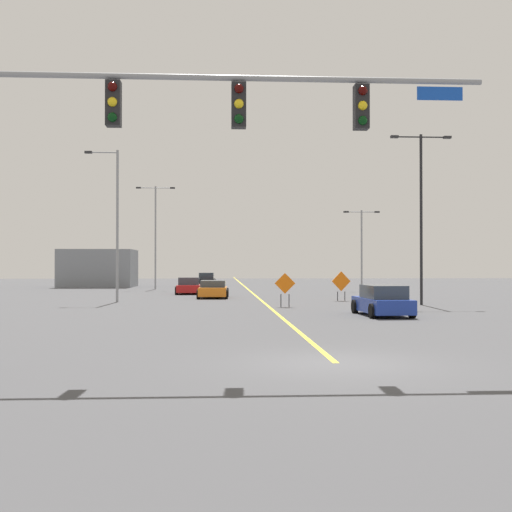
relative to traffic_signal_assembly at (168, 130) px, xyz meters
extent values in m
plane|color=#444447|center=(3.93, 0.02, -5.45)|extent=(185.04, 185.04, 0.00)
cube|color=yellow|center=(3.93, 51.42, -5.44)|extent=(0.16, 102.80, 0.01)
cylinder|color=gray|center=(1.64, 0.02, 1.23)|extent=(11.58, 0.14, 0.14)
cube|color=black|center=(-1.25, 0.02, 0.59)|extent=(0.34, 0.32, 1.05)
sphere|color=#3A0503|center=(-1.25, -0.15, 0.94)|extent=(0.22, 0.22, 0.22)
sphere|color=yellow|center=(-1.25, -0.15, 0.59)|extent=(0.22, 0.22, 0.22)
sphere|color=black|center=(-1.25, -0.15, 0.24)|extent=(0.22, 0.22, 0.22)
cube|color=black|center=(1.64, 0.02, 0.59)|extent=(0.34, 0.32, 1.05)
sphere|color=#3A0503|center=(1.64, -0.15, 0.94)|extent=(0.22, 0.22, 0.22)
sphere|color=yellow|center=(1.64, -0.15, 0.59)|extent=(0.22, 0.22, 0.22)
sphere|color=black|center=(1.64, -0.15, 0.24)|extent=(0.22, 0.22, 0.22)
cube|color=black|center=(4.54, 0.02, 0.59)|extent=(0.34, 0.32, 1.05)
sphere|color=#3A0503|center=(4.54, -0.15, 0.94)|extent=(0.22, 0.22, 0.22)
sphere|color=yellow|center=(4.54, -0.15, 0.59)|extent=(0.22, 0.22, 0.22)
sphere|color=black|center=(4.54, -0.15, 0.24)|extent=(0.22, 0.22, 0.22)
cube|color=#1447B7|center=(6.43, 0.02, 0.94)|extent=(1.10, 0.03, 0.32)
cylinder|color=gray|center=(-4.74, 46.18, -0.61)|extent=(0.16, 0.16, 9.68)
cylinder|color=gray|center=(-5.54, 46.18, 4.08)|extent=(1.59, 0.08, 0.08)
cube|color=#262628|center=(-6.34, 46.18, 4.08)|extent=(0.44, 0.24, 0.14)
cylinder|color=gray|center=(-3.95, 46.18, 4.08)|extent=(1.59, 0.08, 0.08)
cube|color=#262628|center=(-3.15, 46.18, 4.08)|extent=(0.44, 0.24, 0.14)
cylinder|color=black|center=(12.79, 21.46, -0.55)|extent=(0.16, 0.16, 9.80)
cylinder|color=black|center=(12.02, 21.46, 4.20)|extent=(1.55, 0.08, 0.08)
cube|color=#262628|center=(11.25, 21.46, 4.20)|extent=(0.44, 0.24, 0.14)
cylinder|color=black|center=(13.56, 21.46, 4.20)|extent=(1.55, 0.08, 0.08)
cube|color=#262628|center=(14.34, 21.46, 4.20)|extent=(0.44, 0.24, 0.14)
cylinder|color=gray|center=(-5.06, 25.29, -0.75)|extent=(0.16, 0.16, 9.39)
cylinder|color=gray|center=(-5.95, 25.29, 3.79)|extent=(1.78, 0.08, 0.08)
cube|color=#262628|center=(-6.84, 25.29, 3.79)|extent=(0.44, 0.24, 0.14)
cylinder|color=gray|center=(14.05, 42.59, -1.84)|extent=(0.16, 0.16, 7.21)
cylinder|color=gray|center=(13.34, 42.59, 1.61)|extent=(1.41, 0.08, 0.08)
cube|color=#262628|center=(12.64, 42.59, 1.61)|extent=(0.44, 0.24, 0.14)
cylinder|color=gray|center=(14.75, 42.59, 1.61)|extent=(1.41, 0.08, 0.08)
cube|color=#262628|center=(15.46, 42.59, 1.61)|extent=(0.44, 0.24, 0.14)
cube|color=orange|center=(4.81, 20.23, -4.16)|extent=(1.14, 0.17, 1.14)
cylinder|color=black|center=(4.59, 20.25, -5.10)|extent=(0.05, 0.05, 0.70)
cylinder|color=black|center=(5.03, 20.20, -5.10)|extent=(0.05, 0.05, 0.70)
cube|color=orange|center=(9.02, 26.03, -4.20)|extent=(1.26, 0.29, 1.28)
cylinder|color=black|center=(8.78, 25.98, -5.15)|extent=(0.05, 0.05, 0.59)
cylinder|color=black|center=(9.27, 26.08, -5.15)|extent=(0.05, 0.05, 0.59)
cube|color=orange|center=(0.80, 30.06, -4.99)|extent=(2.00, 4.11, 0.59)
cube|color=#333D47|center=(0.81, 30.26, -4.47)|extent=(1.76, 2.40, 0.46)
cylinder|color=black|center=(-0.18, 28.67, -5.13)|extent=(0.24, 0.65, 0.64)
cylinder|color=black|center=(1.70, 28.61, -5.13)|extent=(0.24, 0.65, 0.64)
cylinder|color=black|center=(-0.09, 31.50, -5.13)|extent=(0.24, 0.65, 0.64)
cylinder|color=black|center=(1.79, 31.45, -5.13)|extent=(0.24, 0.65, 0.64)
cube|color=#1E389E|center=(8.60, 14.01, -4.97)|extent=(1.93, 4.39, 0.63)
cube|color=#333D47|center=(8.61, 13.80, -4.36)|extent=(1.68, 2.49, 0.59)
cylinder|color=black|center=(9.42, 15.56, -5.13)|extent=(0.25, 0.65, 0.64)
cylinder|color=black|center=(7.66, 15.49, -5.13)|extent=(0.25, 0.65, 0.64)
cylinder|color=black|center=(9.54, 12.54, -5.13)|extent=(0.25, 0.65, 0.64)
cylinder|color=black|center=(7.79, 12.47, -5.13)|extent=(0.25, 0.65, 0.64)
cube|color=black|center=(-0.16, 57.22, -4.99)|extent=(1.89, 4.53, 0.60)
cube|color=#333D47|center=(-0.16, 57.44, -4.37)|extent=(1.66, 2.32, 0.64)
cylinder|color=black|center=(-1.09, 55.67, -5.13)|extent=(0.24, 0.65, 0.64)
cylinder|color=black|center=(0.69, 55.63, -5.13)|extent=(0.24, 0.65, 0.64)
cylinder|color=black|center=(-1.02, 58.81, -5.13)|extent=(0.24, 0.65, 0.64)
cylinder|color=black|center=(0.77, 58.77, -5.13)|extent=(0.24, 0.65, 0.64)
cube|color=red|center=(-1.15, 36.18, -5.01)|extent=(1.77, 3.83, 0.56)
cube|color=#333D47|center=(-1.15, 36.37, -4.44)|extent=(1.59, 1.93, 0.58)
cylinder|color=black|center=(-2.04, 34.84, -5.13)|extent=(0.22, 0.64, 0.64)
cylinder|color=black|center=(-0.27, 34.84, -5.13)|extent=(0.22, 0.64, 0.64)
cylinder|color=black|center=(-2.04, 37.52, -5.13)|extent=(0.22, 0.64, 0.64)
cylinder|color=black|center=(-0.27, 37.52, -5.13)|extent=(0.22, 0.64, 0.64)
cube|color=gray|center=(-11.28, 53.10, -3.52)|extent=(7.40, 6.40, 3.86)
camera|label=1|loc=(1.17, -15.07, -3.13)|focal=45.51mm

